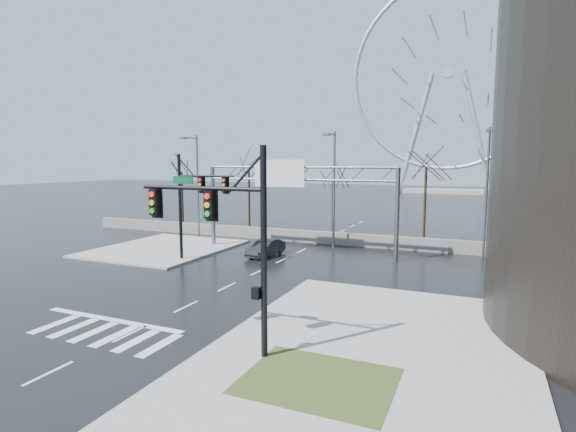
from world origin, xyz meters
The scene contains 18 objects.
ground centered at (0.00, 0.00, 0.00)m, with size 260.00×260.00×0.00m, color black.
sidewalk_right_ext centered at (10.00, 2.00, 0.07)m, with size 12.00×10.00×0.15m, color gray.
sidewalk_far centered at (-11.00, 12.00, 0.07)m, with size 10.00×12.00×0.15m, color gray.
grass_strip centered at (9.00, -5.00, 0.15)m, with size 5.00×4.00×0.02m, color #2D401A.
barrier_wall centered at (0.00, 20.00, 0.55)m, with size 52.00×0.50×1.10m, color slate.
signal_mast_near centered at (5.14, -4.04, 4.87)m, with size 5.52×0.41×8.00m.
signal_mast_far centered at (-5.87, 8.96, 4.83)m, with size 4.72×0.41×8.00m.
sign_gantry centered at (-0.38, 14.96, 5.18)m, with size 16.36×0.40×7.60m.
streetlight_left centered at (-12.00, 18.16, 5.89)m, with size 0.50×2.55×10.00m.
streetlight_mid centered at (2.00, 18.16, 5.89)m, with size 0.50×2.55×10.00m.
streetlight_right centered at (14.00, 18.16, 5.89)m, with size 0.50×2.55×10.00m.
tree_far_left centered at (-18.00, 24.00, 5.57)m, with size 3.50×3.50×7.00m.
tree_left centered at (-9.00, 23.50, 5.98)m, with size 3.75×3.75×7.50m.
tree_center centered at (0.00, 24.50, 5.17)m, with size 3.25×3.25×6.50m.
tree_right centered at (9.00, 23.50, 6.22)m, with size 3.90×3.90×7.80m.
tree_far_right centered at (17.00, 24.00, 5.41)m, with size 3.40×3.40×6.80m.
ferris_wheel centered at (5.00, 95.00, 26.13)m, with size 45.00×6.00×50.91m.
car centered at (-1.82, 12.92, 0.66)m, with size 1.40×4.01×1.32m, color black.
Camera 1 is at (13.74, -18.42, 7.39)m, focal length 28.00 mm.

